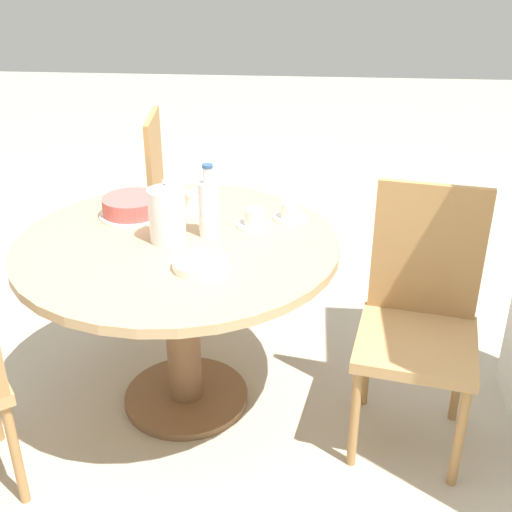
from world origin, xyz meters
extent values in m
plane|color=#B2A893|center=(0.00, 0.00, 0.00)|extent=(14.00, 14.00, 0.00)
cylinder|color=brown|center=(0.00, 0.00, 0.01)|extent=(0.52, 0.52, 0.03)
cylinder|color=brown|center=(0.00, 0.00, 0.37)|extent=(0.14, 0.14, 0.67)
cylinder|color=tan|center=(0.00, 0.00, 0.72)|extent=(1.21, 1.21, 0.04)
cylinder|color=#A87A47|center=(0.31, 0.67, 0.21)|extent=(0.03, 0.03, 0.42)
cylinder|color=#A87A47|center=(0.38, 1.03, 0.21)|extent=(0.03, 0.03, 0.42)
cylinder|color=#A87A47|center=(-0.04, 0.74, 0.21)|extent=(0.03, 0.03, 0.42)
cylinder|color=#A87A47|center=(0.03, 1.09, 0.21)|extent=(0.03, 0.03, 0.42)
cube|color=tan|center=(0.17, 0.88, 0.45)|extent=(0.49, 0.49, 0.04)
cube|color=#A87A47|center=(-0.03, 0.92, 0.72)|extent=(0.10, 0.40, 0.51)
cylinder|color=#A87A47|center=(-0.73, 0.11, 0.21)|extent=(0.03, 0.03, 0.42)
cylinder|color=#A87A47|center=(-1.09, 0.07, 0.21)|extent=(0.03, 0.03, 0.42)
cylinder|color=#A87A47|center=(-0.70, -0.25, 0.21)|extent=(0.03, 0.03, 0.42)
cylinder|color=#A87A47|center=(-1.06, -0.29, 0.21)|extent=(0.03, 0.03, 0.42)
cube|color=tan|center=(-0.90, -0.09, 0.45)|extent=(0.46, 0.46, 0.04)
cube|color=#A87A47|center=(-0.88, -0.29, 0.72)|extent=(0.40, 0.07, 0.51)
cylinder|color=#A87A47|center=(0.58, -0.46, 0.21)|extent=(0.03, 0.03, 0.42)
cylinder|color=silver|center=(0.00, -0.03, 0.84)|extent=(0.13, 0.13, 0.20)
cone|color=silver|center=(0.00, -0.03, 0.95)|extent=(0.12, 0.12, 0.02)
sphere|color=silver|center=(0.00, -0.03, 0.97)|extent=(0.02, 0.02, 0.02)
cylinder|color=silver|center=(-0.06, 0.11, 0.84)|extent=(0.08, 0.08, 0.21)
cylinder|color=silver|center=(-0.06, 0.11, 0.98)|extent=(0.03, 0.03, 0.06)
cylinder|color=#2D5184|center=(-0.06, 0.11, 1.01)|extent=(0.04, 0.04, 0.01)
cylinder|color=white|center=(-0.22, -0.22, 0.75)|extent=(0.26, 0.26, 0.01)
cylinder|color=#C65651|center=(-0.22, -0.22, 0.79)|extent=(0.23, 0.23, 0.07)
cylinder|color=silver|center=(-0.24, 0.41, 0.74)|extent=(0.14, 0.14, 0.01)
cylinder|color=silver|center=(-0.24, 0.41, 0.78)|extent=(0.07, 0.07, 0.06)
cylinder|color=silver|center=(-0.16, 0.27, 0.74)|extent=(0.14, 0.14, 0.01)
cylinder|color=silver|center=(-0.16, 0.27, 0.78)|extent=(0.07, 0.07, 0.06)
cylinder|color=silver|center=(-0.32, 0.01, 0.74)|extent=(0.14, 0.14, 0.01)
cylinder|color=silver|center=(-0.32, 0.01, 0.78)|extent=(0.07, 0.07, 0.06)
cylinder|color=white|center=(0.21, 0.12, 0.75)|extent=(0.19, 0.19, 0.01)
cylinder|color=white|center=(0.21, 0.12, 0.76)|extent=(0.19, 0.19, 0.01)
cylinder|color=white|center=(0.21, 0.12, 0.77)|extent=(0.19, 0.19, 0.01)
camera|label=1|loc=(2.12, 0.48, 1.75)|focal=45.00mm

